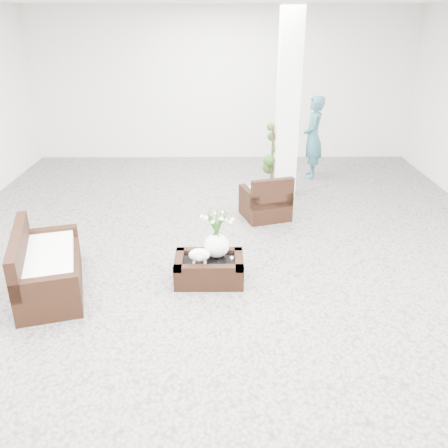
{
  "coord_description": "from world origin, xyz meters",
  "views": [
    {
      "loc": [
        -0.05,
        -6.1,
        3.26
      ],
      "look_at": [
        0.0,
        -0.1,
        0.62
      ],
      "focal_mm": 38.21,
      "sensor_mm": 36.0,
      "label": 1
    }
  ],
  "objects_px": {
    "coffee_table": "(209,270)",
    "topiary": "(272,159)",
    "loveseat": "(48,261)",
    "armchair": "(265,196)"
  },
  "relations": [
    {
      "from": "armchair",
      "to": "topiary",
      "type": "height_order",
      "value": "topiary"
    },
    {
      "from": "loveseat",
      "to": "topiary",
      "type": "xyz_separation_m",
      "value": [
        3.18,
        3.63,
        0.28
      ]
    },
    {
      "from": "loveseat",
      "to": "topiary",
      "type": "relative_size",
      "value": 1.13
    },
    {
      "from": "loveseat",
      "to": "topiary",
      "type": "bearing_deg",
      "value": -57.2
    },
    {
      "from": "loveseat",
      "to": "topiary",
      "type": "distance_m",
      "value": 4.84
    },
    {
      "from": "coffee_table",
      "to": "armchair",
      "type": "relative_size",
      "value": 1.15
    },
    {
      "from": "armchair",
      "to": "loveseat",
      "type": "distance_m",
      "value": 3.81
    },
    {
      "from": "coffee_table",
      "to": "topiary",
      "type": "relative_size",
      "value": 0.65
    },
    {
      "from": "coffee_table",
      "to": "topiary",
      "type": "height_order",
      "value": "topiary"
    },
    {
      "from": "coffee_table",
      "to": "topiary",
      "type": "bearing_deg",
      "value": 71.27
    }
  ]
}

